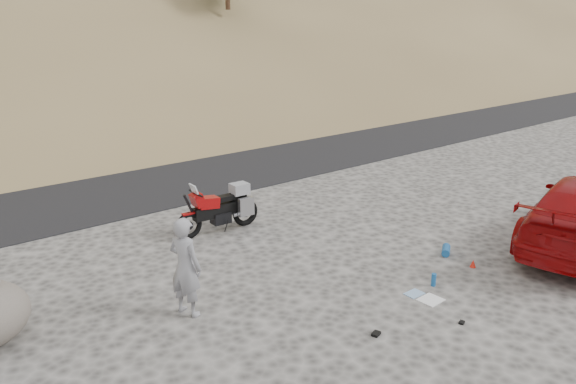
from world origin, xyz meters
The scene contains 11 objects.
ground centered at (0.00, 0.00, 0.00)m, with size 140.00×140.00×0.00m, color #3F3D3A.
road centered at (0.00, 9.00, 0.00)m, with size 120.00×7.00×0.05m, color black.
motorcycle centered at (0.08, 3.37, 0.54)m, with size 2.15×0.67×1.27m.
man centered at (-2.44, 0.50, 0.00)m, with size 0.63×0.41×1.73m, color gray.
gear_white_cloth centered at (1.14, -1.80, 0.01)m, with size 0.40×0.35×0.01m, color white.
gear_blue_mat centered at (3.04, -0.74, 0.08)m, with size 0.17×0.17×0.42m, color #17518F.
gear_bottle centered at (1.63, -1.48, 0.12)m, with size 0.09×0.09×0.25m, color #17518F.
gear_funnel centered at (2.91, -1.48, 0.08)m, with size 0.12×0.12×0.15m, color red.
gear_glove_a centered at (-0.46, -1.97, 0.02)m, with size 0.15×0.11×0.04m, color black.
gear_glove_b centered at (0.89, -2.61, 0.02)m, with size 0.11×0.08×0.04m, color black.
gear_blue_cloth centered at (1.09, -1.47, 0.01)m, with size 0.34×0.25×0.01m, color #83A6CB.
Camera 1 is at (-6.43, -7.14, 4.84)m, focal length 35.00 mm.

